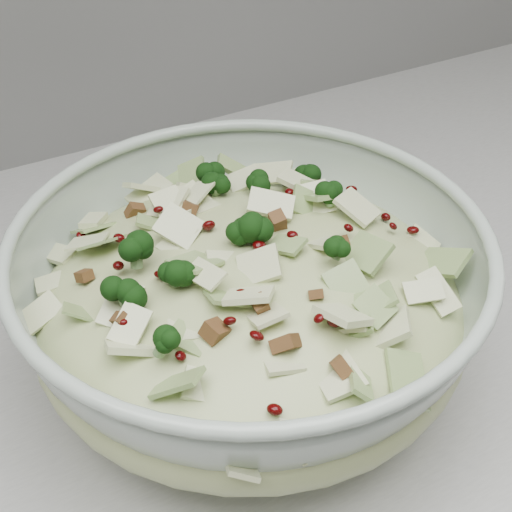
{
  "coord_description": "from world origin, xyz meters",
  "views": [
    {
      "loc": [
        -0.63,
        1.29,
        1.29
      ],
      "look_at": [
        -0.44,
        1.62,
        0.99
      ],
      "focal_mm": 50.0,
      "sensor_mm": 36.0,
      "label": 1
    }
  ],
  "objects": [
    {
      "name": "counter",
      "position": [
        0.0,
        1.7,
        0.45
      ],
      "size": [
        3.6,
        0.6,
        0.9
      ],
      "primitive_type": "cube",
      "color": "#ADADA8",
      "rests_on": "floor"
    },
    {
      "name": "salad",
      "position": [
        -0.46,
        1.6,
        0.98
      ],
      "size": [
        0.37,
        0.37,
        0.13
      ],
      "rotation": [
        0.0,
        0.0,
        0.38
      ],
      "color": "#B6C688",
      "rests_on": "mixing_bowl"
    },
    {
      "name": "mixing_bowl",
      "position": [
        -0.46,
        1.6,
        0.96
      ],
      "size": [
        0.31,
        0.31,
        0.12
      ],
      "rotation": [
        0.0,
        0.0,
        0.0
      ],
      "color": "#A1B1A2",
      "rests_on": "counter"
    }
  ]
}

